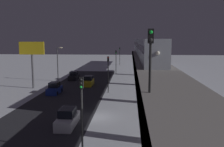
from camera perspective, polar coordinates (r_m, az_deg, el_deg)
name	(u,v)px	position (r m, az deg, el deg)	size (l,w,h in m)	color
ground_plane	(96,117)	(30.17, -3.84, -10.10)	(240.00, 240.00, 0.00)	silver
avenue_asphalt	(49,116)	(31.50, -14.51, -9.55)	(11.00, 85.00, 0.01)	#28282D
elevated_railway	(155,76)	(28.84, 9.98, -0.49)	(5.00, 85.00, 6.01)	gray
subway_train	(142,45)	(63.80, 7.01, 6.53)	(2.94, 74.07, 3.40)	#999EA8
rail_signal	(150,49)	(15.37, 8.97, 5.56)	(0.36, 0.41, 4.00)	black
sedan_blue	(55,89)	(43.80, -13.28, -3.51)	(1.91, 4.19, 1.97)	navy
sedan_white	(68,119)	(27.39, -10.34, -10.36)	(1.80, 4.59, 1.97)	silver
sedan_yellow	(88,81)	(50.24, -5.56, -1.85)	(1.80, 4.78, 1.97)	gold
sedan_black	(74,76)	(57.73, -8.91, -0.63)	(1.80, 4.37, 1.97)	black
traffic_light_near	(82,105)	(19.78, -7.10, -7.21)	(0.32, 0.44, 6.40)	#2D2D2D
traffic_light_mid	(108,69)	(42.62, -0.91, 1.03)	(0.32, 0.44, 6.40)	#2D2D2D
traffic_light_far	(116,59)	(65.87, 0.94, 3.50)	(0.32, 0.44, 6.40)	#2D2D2D
traffic_light_distant	(120,54)	(89.21, 1.82, 4.68)	(0.32, 0.44, 6.40)	#2D2D2D
commercial_billboard	(32,53)	(48.76, -18.21, 4.62)	(4.80, 0.36, 8.90)	#4C4C51
street_lamp_far	(59,60)	(55.92, -12.38, 3.15)	(1.35, 0.44, 7.65)	#38383D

